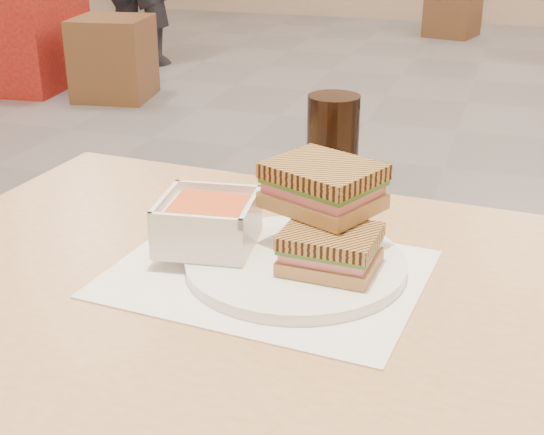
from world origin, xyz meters
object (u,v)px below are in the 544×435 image
(soup_bowl, at_px, (208,224))
(cola_glass, at_px, (332,150))
(plate, at_px, (296,264))
(bg_chair_0r, at_px, (114,58))
(main_table, at_px, (354,391))
(bg_chair_2l, at_px, (453,10))
(bg_table_0, at_px, (11,33))
(panini_lower, at_px, (330,249))

(soup_bowl, xyz_separation_m, cola_glass, (0.10, 0.23, 0.04))
(plate, relative_size, bg_chair_0r, 0.54)
(plate, bearing_deg, main_table, -33.97)
(cola_glass, xyz_separation_m, bg_chair_2l, (-0.36, 5.97, -0.60))
(soup_bowl, bearing_deg, cola_glass, 65.58)
(soup_bowl, bearing_deg, plate, -2.64)
(soup_bowl, distance_m, bg_table_0, 4.44)
(soup_bowl, distance_m, bg_chair_0r, 3.91)
(plate, height_order, bg_chair_2l, plate)
(bg_chair_2l, bearing_deg, main_table, -85.77)
(plate, distance_m, bg_chair_2l, 6.24)
(plate, distance_m, panini_lower, 0.06)
(cola_glass, distance_m, bg_chair_2l, 6.01)
(bg_table_0, bearing_deg, plate, -49.49)
(plate, bearing_deg, bg_chair_2l, 93.44)
(soup_bowl, height_order, bg_table_0, soup_bowl)
(main_table, distance_m, plate, 0.16)
(bg_table_0, bearing_deg, bg_chair_2l, 47.51)
(cola_glass, bearing_deg, bg_chair_2l, 93.44)
(soup_bowl, xyz_separation_m, bg_chair_0r, (-2.01, 3.31, -0.55))
(cola_glass, xyz_separation_m, bg_chair_0r, (-2.12, 3.08, -0.59))
(cola_glass, relative_size, bg_table_0, 0.19)
(cola_glass, bearing_deg, bg_chair_0r, 124.45)
(panini_lower, relative_size, bg_table_0, 0.13)
(plate, distance_m, bg_table_0, 4.52)
(bg_table_0, xyz_separation_m, bg_chair_0r, (0.79, -0.10, -0.09))
(bg_chair_0r, xyz_separation_m, bg_chair_2l, (1.76, 2.89, -0.02))
(cola_glass, distance_m, bg_table_0, 4.34)
(main_table, bearing_deg, soup_bowl, 162.15)
(main_table, distance_m, soup_bowl, 0.27)
(main_table, height_order, bg_chair_2l, main_table)
(main_table, distance_m, bg_chair_2l, 6.30)
(panini_lower, distance_m, bg_chair_2l, 6.25)
(cola_glass, bearing_deg, plate, -86.65)
(panini_lower, bearing_deg, soup_bowl, 174.18)
(main_table, bearing_deg, bg_chair_2l, 94.23)
(panini_lower, height_order, cola_glass, cola_glass)
(main_table, height_order, bg_chair_0r, main_table)
(main_table, bearing_deg, panini_lower, 132.59)
(soup_bowl, relative_size, panini_lower, 1.14)
(cola_glass, height_order, bg_table_0, cola_glass)
(panini_lower, bearing_deg, plate, 166.15)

